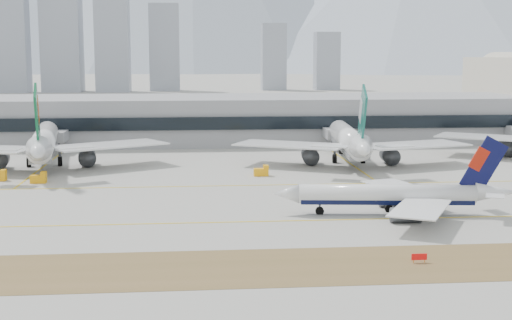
{
  "coord_description": "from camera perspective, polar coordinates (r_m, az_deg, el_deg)",
  "views": [
    {
      "loc": [
        -3.54,
        -126.04,
        28.81
      ],
      "look_at": [
        9.47,
        18.0,
        7.5
      ],
      "focal_mm": 50.0,
      "sensor_mm": 36.0,
      "label": 1
    }
  ],
  "objects": [
    {
      "name": "widebody_eva",
      "position": [
        192.84,
        -16.64,
        1.27
      ],
      "size": [
        63.87,
        63.1,
        23.02
      ],
      "rotation": [
        0.0,
        0.0,
        1.72
      ],
      "color": "white",
      "rests_on": "ground"
    },
    {
      "name": "gse_b",
      "position": [
        169.39,
        -16.96,
        -1.42
      ],
      "size": [
        3.55,
        2.0,
        2.6
      ],
      "color": "#FFA80D",
      "rests_on": "ground"
    },
    {
      "name": "city_skyline",
      "position": [
        588.96,
        -15.5,
        10.12
      ],
      "size": [
        342.0,
        49.8,
        140.0
      ],
      "color": "#8D93A1",
      "rests_on": "ground"
    },
    {
      "name": "hold_sign_right",
      "position": [
        103.01,
        12.93,
        -7.57
      ],
      "size": [
        2.2,
        0.15,
        1.35
      ],
      "color": "red",
      "rests_on": "ground"
    },
    {
      "name": "ground",
      "position": [
        129.34,
        -3.48,
        -4.5
      ],
      "size": [
        3000.0,
        3000.0,
        0.0
      ],
      "primitive_type": "plane",
      "color": "#9F9D95",
      "rests_on": "ground"
    },
    {
      "name": "terminal",
      "position": [
        241.85,
        -4.31,
        3.3
      ],
      "size": [
        280.0,
        43.1,
        15.0
      ],
      "color": "gray",
      "rests_on": "ground"
    },
    {
      "name": "gse_c",
      "position": [
        171.62,
        0.46,
        -0.93
      ],
      "size": [
        3.55,
        2.0,
        2.6
      ],
      "color": "#FFA80D",
      "rests_on": "ground"
    },
    {
      "name": "taxiing_airliner",
      "position": [
        132.02,
        11.1,
        -2.8
      ],
      "size": [
        43.99,
        38.0,
        14.78
      ],
      "rotation": [
        0.0,
        0.0,
        3.03
      ],
      "color": "white",
      "rests_on": "ground"
    },
    {
      "name": "widebody_cathay",
      "position": [
        192.15,
        7.5,
        1.48
      ],
      "size": [
        62.78,
        61.67,
        22.46
      ],
      "rotation": [
        0.0,
        0.0,
        1.48
      ],
      "color": "white",
      "rests_on": "ground"
    }
  ]
}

